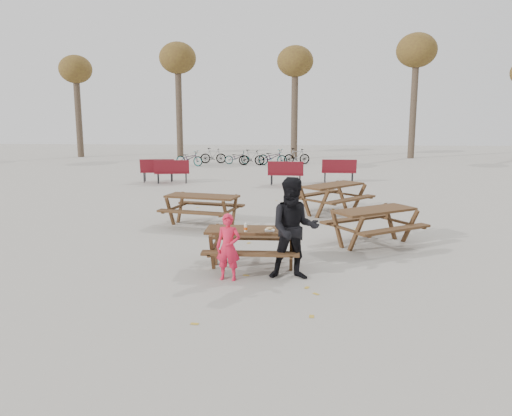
# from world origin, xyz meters

# --- Properties ---
(ground) EXTENTS (80.00, 80.00, 0.00)m
(ground) POSITION_xyz_m (0.00, 0.00, 0.00)
(ground) COLOR gray
(ground) RESTS_ON ground
(main_picnic_table) EXTENTS (1.80, 1.45, 0.78)m
(main_picnic_table) POSITION_xyz_m (0.00, 0.00, 0.59)
(main_picnic_table) COLOR #331E12
(main_picnic_table) RESTS_ON ground
(food_tray) EXTENTS (0.18, 0.11, 0.03)m
(food_tray) POSITION_xyz_m (0.34, -0.18, 0.79)
(food_tray) COLOR white
(food_tray) RESTS_ON main_picnic_table
(bread_roll) EXTENTS (0.14, 0.06, 0.05)m
(bread_roll) POSITION_xyz_m (0.34, -0.18, 0.83)
(bread_roll) COLOR tan
(bread_roll) RESTS_ON food_tray
(soda_bottle) EXTENTS (0.07, 0.07, 0.17)m
(soda_bottle) POSITION_xyz_m (-0.11, -0.22, 0.85)
(soda_bottle) COLOR silver
(soda_bottle) RESTS_ON main_picnic_table
(child) EXTENTS (0.47, 0.34, 1.22)m
(child) POSITION_xyz_m (-0.38, -0.75, 0.61)
(child) COLOR red
(child) RESTS_ON ground
(adult) EXTENTS (0.94, 0.75, 1.86)m
(adult) POSITION_xyz_m (0.79, -0.62, 0.93)
(adult) COLOR black
(adult) RESTS_ON ground
(picnic_table_east) EXTENTS (2.48, 2.37, 0.83)m
(picnic_table_east) POSITION_xyz_m (2.65, 1.93, 0.42)
(picnic_table_east) COLOR #331E12
(picnic_table_east) RESTS_ON ground
(picnic_table_north) EXTENTS (2.22, 1.95, 0.83)m
(picnic_table_north) POSITION_xyz_m (-1.63, 3.66, 0.41)
(picnic_table_north) COLOR #331E12
(picnic_table_north) RESTS_ON ground
(picnic_table_far) EXTENTS (2.62, 2.63, 0.89)m
(picnic_table_far) POSITION_xyz_m (2.01, 5.61, 0.44)
(picnic_table_far) COLOR #331E12
(picnic_table_far) RESTS_ON ground
(park_bench_row) EXTENTS (9.58, 1.62, 1.03)m
(park_bench_row) POSITION_xyz_m (-1.52, 12.15, 0.52)
(park_bench_row) COLOR maroon
(park_bench_row) RESTS_ON ground
(bicycle_row) EXTENTS (7.99, 2.44, 0.98)m
(bicycle_row) POSITION_xyz_m (-1.98, 20.16, 0.46)
(bicycle_row) COLOR black
(bicycle_row) RESTS_ON ground
(tree_row) EXTENTS (32.17, 3.52, 8.26)m
(tree_row) POSITION_xyz_m (0.90, 25.15, 6.19)
(tree_row) COLOR #382B21
(tree_row) RESTS_ON ground
(fallen_leaves) EXTENTS (11.00, 11.00, 0.01)m
(fallen_leaves) POSITION_xyz_m (0.50, 2.50, 0.00)
(fallen_leaves) COLOR #B6912B
(fallen_leaves) RESTS_ON ground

